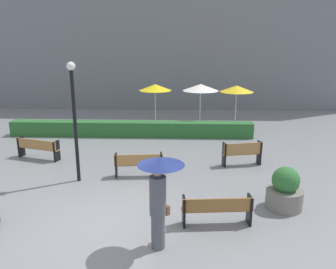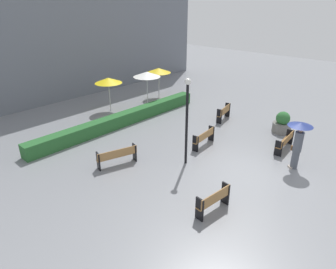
% 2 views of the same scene
% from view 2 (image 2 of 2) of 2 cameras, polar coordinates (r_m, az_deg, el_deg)
% --- Properties ---
extents(ground_plane, '(60.00, 60.00, 0.00)m').
position_cam_2_polar(ground_plane, '(14.10, 15.62, -6.51)').
color(ground_plane, gray).
extents(bench_mid_center, '(1.73, 0.49, 0.85)m').
position_cam_2_polar(bench_mid_center, '(15.61, 6.94, -0.49)').
color(bench_mid_center, '#9E7242').
rests_on(bench_mid_center, ground).
extents(bench_near_left, '(1.54, 0.50, 0.88)m').
position_cam_2_polar(bench_near_left, '(11.01, 8.74, -12.20)').
color(bench_near_left, '#9E7242').
rests_on(bench_near_left, ground).
extents(bench_far_right, '(1.57, 0.63, 0.92)m').
position_cam_2_polar(bench_far_right, '(19.23, 10.66, 4.26)').
color(bench_far_right, '#9E7242').
rests_on(bench_far_right, ground).
extents(bench_near_right, '(1.86, 0.53, 0.80)m').
position_cam_2_polar(bench_near_right, '(16.24, 21.46, -1.20)').
color(bench_near_right, olive).
rests_on(bench_near_right, ground).
extents(bench_far_left, '(1.89, 0.89, 0.84)m').
position_cam_2_polar(bench_far_left, '(13.92, -9.68, -3.97)').
color(bench_far_left, '#9E7242').
rests_on(bench_far_left, ground).
extents(pedestrian_with_umbrella, '(1.07, 1.07, 2.19)m').
position_cam_2_polar(pedestrian_with_umbrella, '(14.31, 23.63, -0.69)').
color(pedestrian_with_umbrella, '#4C515B').
rests_on(pedestrian_with_umbrella, ground).
extents(planter_pot, '(1.04, 1.04, 1.25)m').
position_cam_2_polar(planter_pot, '(18.32, 20.95, 1.96)').
color(planter_pot, slate).
rests_on(planter_pot, ground).
extents(lamp_post, '(0.28, 0.28, 4.04)m').
position_cam_2_polar(lamp_post, '(13.11, 3.63, 3.99)').
color(lamp_post, black).
rests_on(lamp_post, ground).
extents(patio_umbrella_yellow, '(1.81, 1.81, 2.31)m').
position_cam_2_polar(patio_umbrella_yellow, '(20.46, -11.31, 10.08)').
color(patio_umbrella_yellow, silver).
rests_on(patio_umbrella_yellow, ground).
extents(patio_umbrella_white, '(1.90, 1.90, 2.46)m').
position_cam_2_polar(patio_umbrella_white, '(21.15, -4.07, 11.37)').
color(patio_umbrella_white, silver).
rests_on(patio_umbrella_white, ground).
extents(patio_umbrella_yellow_far, '(1.84, 1.84, 2.29)m').
position_cam_2_polar(patio_umbrella_yellow_far, '(23.15, -1.79, 12.12)').
color(patio_umbrella_yellow_far, silver).
rests_on(patio_umbrella_yellow_far, ground).
extents(hedge_strip, '(12.14, 0.70, 0.75)m').
position_cam_2_polar(hedge_strip, '(18.41, -8.62, 2.92)').
color(hedge_strip, '#28602D').
rests_on(hedge_strip, ground).
extents(building_facade, '(28.00, 1.20, 11.08)m').
position_cam_2_polar(building_facade, '(23.91, -20.68, 19.39)').
color(building_facade, slate).
rests_on(building_facade, ground).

